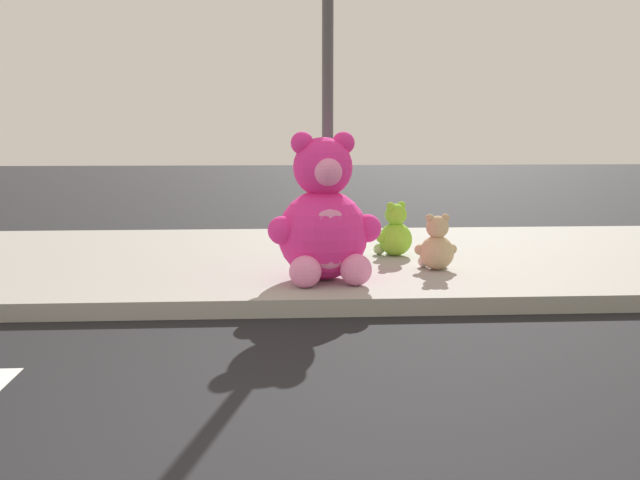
{
  "coord_description": "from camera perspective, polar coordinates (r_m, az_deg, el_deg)",
  "views": [
    {
      "loc": [
        0.48,
        -2.83,
        1.5
      ],
      "look_at": [
        0.88,
        3.6,
        0.55
      ],
      "focal_mm": 41.46,
      "sensor_mm": 36.0,
      "label": 1
    }
  ],
  "objects": [
    {
      "name": "plush_tan",
      "position": [
        7.35,
        8.98,
        -0.55
      ],
      "size": [
        0.43,
        0.38,
        0.55
      ],
      "color": "tan",
      "rests_on": "sidewalk"
    },
    {
      "name": "plush_lime",
      "position": [
        8.12,
        5.77,
        0.47
      ],
      "size": [
        0.41,
        0.43,
        0.59
      ],
      "color": "#8CD133",
      "rests_on": "sidewalk"
    },
    {
      "name": "sidewalk",
      "position": [
        8.17,
        -6.85,
        -1.71
      ],
      "size": [
        28.0,
        4.4,
        0.15
      ],
      "primitive_type": "cube",
      "color": "#9E9B93",
      "rests_on": "ground_plane"
    },
    {
      "name": "plush_teal",
      "position": [
        8.02,
        0.09,
        0.4
      ],
      "size": [
        0.4,
        0.45,
        0.59
      ],
      "color": "teal",
      "rests_on": "sidewalk"
    },
    {
      "name": "plush_pink_large",
      "position": [
        6.7,
        0.29,
        1.45
      ],
      "size": [
        1.04,
        0.93,
        1.35
      ],
      "color": "#F22D93",
      "rests_on": "sidewalk"
    },
    {
      "name": "sign_pole",
      "position": [
        7.25,
        0.6,
        11.14
      ],
      "size": [
        0.56,
        0.11,
        3.2
      ],
      "color": "#4C4C51",
      "rests_on": "sidewalk"
    }
  ]
}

